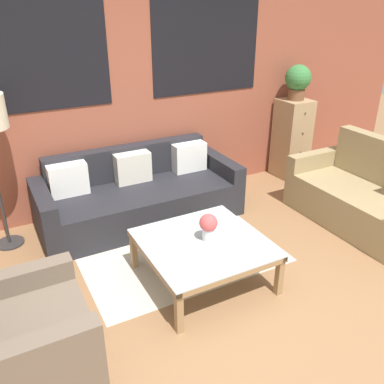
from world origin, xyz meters
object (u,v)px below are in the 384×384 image
at_px(armchair_corner, 22,338).
at_px(drawer_cabinet, 291,139).
at_px(couch_dark, 139,196).
at_px(potted_plant, 298,80).
at_px(settee_vintage, 365,198).
at_px(coffee_table, 203,247).
at_px(flower_vase, 208,225).

bearing_deg(armchair_corner, drawer_cabinet, 25.73).
xyz_separation_m(couch_dark, armchair_corner, (-1.45, -1.63, -0.01)).
xyz_separation_m(drawer_cabinet, potted_plant, (-0.00, 0.00, 0.79)).
bearing_deg(couch_dark, potted_plant, 4.88).
height_order(settee_vintage, armchair_corner, settee_vintage).
distance_m(couch_dark, drawer_cabinet, 2.37).
relative_size(couch_dark, drawer_cabinet, 2.06).
distance_m(couch_dark, settee_vintage, 2.51).
relative_size(coffee_table, flower_vase, 4.14).
relative_size(settee_vintage, drawer_cabinet, 1.48).
height_order(settee_vintage, flower_vase, settee_vintage).
distance_m(coffee_table, potted_plant, 2.91).
bearing_deg(coffee_table, potted_plant, 34.06).
bearing_deg(flower_vase, armchair_corner, -168.94).
height_order(armchair_corner, coffee_table, armchair_corner).
relative_size(couch_dark, coffee_table, 2.18).
relative_size(drawer_cabinet, flower_vase, 4.39).
bearing_deg(drawer_cabinet, coffee_table, -145.94).
xyz_separation_m(couch_dark, coffee_table, (0.08, -1.33, 0.06)).
bearing_deg(settee_vintage, couch_dark, 149.32).
bearing_deg(armchair_corner, couch_dark, 48.27).
relative_size(settee_vintage, armchair_corner, 1.82).
bearing_deg(couch_dark, drawer_cabinet, 4.88).
height_order(armchair_corner, flower_vase, armchair_corner).
bearing_deg(flower_vase, potted_plant, 34.50).
distance_m(potted_plant, flower_vase, 2.80).
bearing_deg(flower_vase, coffee_table, -167.31).
relative_size(armchair_corner, drawer_cabinet, 0.81).
distance_m(settee_vintage, armchair_corner, 3.63).
xyz_separation_m(coffee_table, flower_vase, (0.06, 0.01, 0.19)).
bearing_deg(couch_dark, flower_vase, -84.32).
distance_m(couch_dark, armchair_corner, 2.19).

